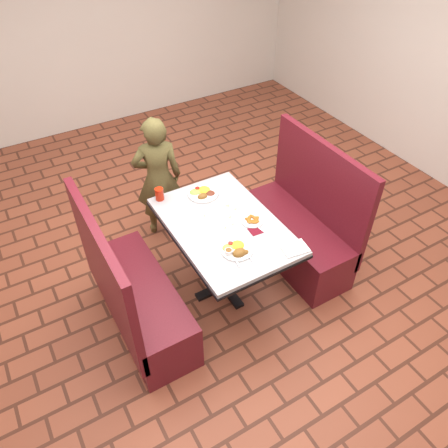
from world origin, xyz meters
The scene contains 15 objects.
room centered at (0.00, 0.00, 1.91)m, with size 7.00×7.04×2.82m.
dining_table centered at (0.00, 0.00, 0.65)m, with size 0.81×1.21×0.75m.
booth_bench_left centered at (-0.80, 0.00, 0.33)m, with size 0.47×1.20×1.17m.
booth_bench_right centered at (0.80, 0.00, 0.33)m, with size 0.47×1.20×1.17m.
diner_person centered at (-0.13, 1.00, 0.63)m, with size 0.46×0.30×1.25m, color brown.
near_dinner_plate centered at (-0.07, -0.30, 0.78)m, with size 0.24×0.24×0.07m.
far_dinner_plate centered at (0.04, 0.42, 0.77)m, with size 0.26×0.26×0.07m.
plantain_plate centered at (0.21, -0.09, 0.76)m, with size 0.18×0.18×0.03m.
maroon_napkin centered at (0.17, -0.19, 0.75)m, with size 0.10×0.10×0.00m, color #5E0E1A.
spoon_utensil centered at (0.21, -0.21, 0.75)m, with size 0.01×0.12×0.00m, color silver.
red_tumbler centered at (-0.30, 0.54, 0.80)m, with size 0.07×0.07×0.11m, color red.
paper_napkin centered at (0.31, -0.50, 0.76)m, with size 0.19×0.14×0.01m, color white.
knife_utensil centered at (-0.02, -0.40, 0.76)m, with size 0.01×0.16×0.00m, color silver.
fork_utensil centered at (-0.13, -0.38, 0.76)m, with size 0.01×0.16×0.00m, color silver.
lettuce_shreds centered at (0.04, 0.06, 0.75)m, with size 0.28×0.32×0.00m, color #86BD4B, non-canonical shape.
Camera 1 is at (-1.30, -2.22, 3.01)m, focal length 35.00 mm.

